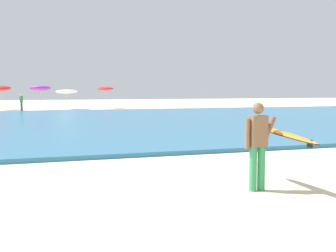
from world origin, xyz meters
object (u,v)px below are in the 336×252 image
object	(u,v)px
beach_umbrella_3	(0,88)
beach_umbrella_4	(40,88)
beach_umbrella_6	(105,89)
beachgoer_near_row_mid	(21,102)
surfer_with_board	(267,138)
beach_umbrella_5	(67,92)

from	to	relation	value
beach_umbrella_3	beach_umbrella_4	size ratio (longest dim) A/B	0.99
beach_umbrella_6	beachgoer_near_row_mid	bearing A→B (deg)	-164.79
beach_umbrella_3	beach_umbrella_6	xyz separation A→B (m)	(10.36, -0.23, -0.03)
beach_umbrella_6	beachgoer_near_row_mid	size ratio (longest dim) A/B	1.49
surfer_with_board	beach_umbrella_5	world-z (taller)	beach_umbrella_5
surfer_with_board	beachgoer_near_row_mid	distance (m)	35.74
beach_umbrella_5	surfer_with_board	bearing A→B (deg)	-89.32
surfer_with_board	beach_umbrella_5	size ratio (longest dim) A/B	1.07
beach_umbrella_4	beach_umbrella_5	distance (m)	2.77
beach_umbrella_4	beach_umbrella_6	bearing A→B (deg)	13.61
beach_umbrella_3	beachgoer_near_row_mid	xyz separation A→B (m)	(1.99, -2.51, -1.29)
beach_umbrella_4	beach_umbrella_5	world-z (taller)	beach_umbrella_4
surfer_with_board	beach_umbrella_6	xyz separation A→B (m)	(3.60, 37.69, 1.08)
beach_umbrella_6	beachgoer_near_row_mid	distance (m)	8.76
beachgoer_near_row_mid	beach_umbrella_5	bearing A→B (deg)	20.63
beach_umbrella_6	beach_umbrella_4	bearing A→B (deg)	-166.39
surfer_with_board	beach_umbrella_5	bearing A→B (deg)	90.68
beach_umbrella_4	beach_umbrella_6	distance (m)	6.81
surfer_with_board	beach_umbrella_4	bearing A→B (deg)	94.78
surfer_with_board	beach_umbrella_6	world-z (taller)	beach_umbrella_6
surfer_with_board	beach_umbrella_6	size ratio (longest dim) A/B	1.02
beach_umbrella_5	beach_umbrella_6	xyz separation A→B (m)	(4.04, 0.65, 0.31)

